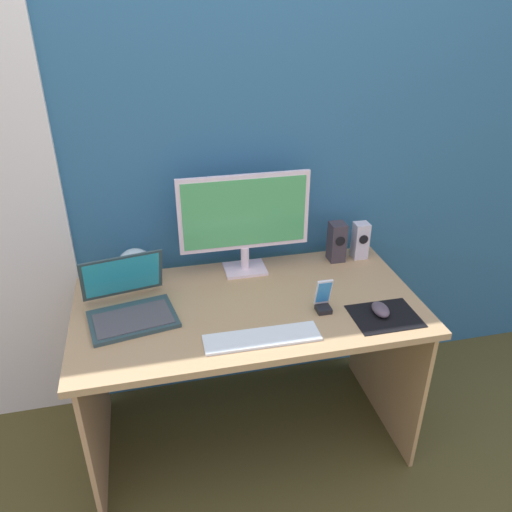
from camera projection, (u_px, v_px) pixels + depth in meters
ground_plane at (249, 433)px, 2.32m from camera, size 8.00×8.00×0.00m
wall_back at (226, 142)px, 2.09m from camera, size 6.00×0.04×2.50m
desk at (248, 334)px, 2.05m from camera, size 1.35×0.71×0.72m
monitor at (245, 218)px, 2.09m from camera, size 0.56×0.14×0.44m
speaker_right at (360, 240)px, 2.28m from camera, size 0.07×0.07×0.17m
speaker_near_monitor at (337, 242)px, 2.26m from camera, size 0.07×0.08×0.18m
laptop at (129, 304)px, 1.89m from camera, size 0.36×0.35×0.22m
fishbowl at (136, 266)px, 2.10m from camera, size 0.15×0.15×0.15m
keyboard_external at (263, 338)px, 1.78m from camera, size 0.42×0.12×0.01m
mousepad at (385, 316)px, 1.90m from camera, size 0.25×0.20×0.00m
mouse at (381, 309)px, 1.90m from camera, size 0.06×0.10×0.04m
phone_in_dock at (323, 300)px, 1.92m from camera, size 0.06×0.06×0.14m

